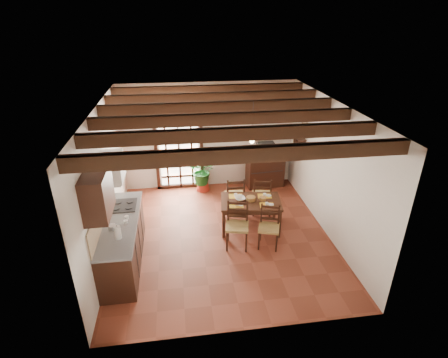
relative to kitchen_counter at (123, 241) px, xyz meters
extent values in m
plane|color=brown|center=(1.96, 0.60, -0.47)|extent=(5.00, 5.00, 0.00)
cube|color=silver|center=(1.96, 3.10, 0.93)|extent=(4.50, 0.02, 2.80)
cube|color=silver|center=(1.96, -1.90, 0.93)|extent=(4.50, 0.02, 2.80)
cube|color=silver|center=(-0.29, 0.60, 0.93)|extent=(0.02, 5.00, 2.80)
cube|color=silver|center=(4.21, 0.60, 0.93)|extent=(0.02, 5.00, 2.80)
cube|color=white|center=(1.96, 0.60, 2.33)|extent=(4.50, 5.00, 0.02)
cube|color=black|center=(1.96, -1.50, 2.22)|extent=(4.50, 0.14, 0.20)
cube|color=black|center=(1.96, -0.66, 2.22)|extent=(4.50, 0.14, 0.20)
cube|color=black|center=(1.96, 0.18, 2.22)|extent=(4.50, 0.14, 0.20)
cube|color=black|center=(1.96, 1.02, 2.22)|extent=(4.50, 0.14, 0.20)
cube|color=black|center=(1.96, 1.86, 2.22)|extent=(4.50, 0.14, 0.20)
cube|color=black|center=(1.96, 2.70, 2.22)|extent=(4.50, 0.14, 0.20)
cube|color=white|center=(1.16, 3.09, 0.63)|extent=(1.01, 0.02, 2.11)
cube|color=black|center=(1.16, 3.04, 1.77)|extent=(1.26, 0.10, 0.08)
cube|color=black|center=(0.57, 3.04, 0.63)|extent=(0.08, 0.10, 2.28)
cube|color=black|center=(1.75, 3.04, 0.63)|extent=(0.08, 0.10, 2.28)
cube|color=black|center=(1.16, 3.02, 0.63)|extent=(1.01, 0.03, 2.02)
cube|color=black|center=(0.01, 0.00, -0.03)|extent=(0.60, 2.20, 0.88)
cube|color=slate|center=(0.01, 0.00, 0.43)|extent=(0.64, 2.25, 0.04)
cube|color=tan|center=(-0.28, 0.00, 0.66)|extent=(0.02, 2.20, 0.50)
cube|color=black|center=(-0.12, -0.70, 1.38)|extent=(0.35, 0.80, 0.70)
cube|color=white|center=(-0.09, 0.55, 1.28)|extent=(0.38, 0.60, 0.50)
cube|color=silver|center=(-0.09, 0.55, 1.01)|extent=(0.32, 0.55, 0.04)
cube|color=black|center=(0.01, 0.55, 0.45)|extent=(0.50, 0.55, 0.02)
cylinder|color=white|center=(0.06, -0.55, 0.56)|extent=(0.11, 0.11, 0.24)
cylinder|color=silver|center=(-0.09, -0.25, 0.48)|extent=(0.14, 0.14, 0.10)
cube|color=#391E12|center=(2.61, 0.81, 0.19)|extent=(1.37, 0.98, 0.05)
cube|color=#391E12|center=(2.61, 0.81, 0.13)|extent=(1.23, 0.88, 0.09)
cube|color=#391E12|center=(3.23, 1.08, -0.15)|extent=(0.07, 0.07, 0.65)
cube|color=#391E12|center=(2.08, 1.23, -0.15)|extent=(0.07, 0.07, 0.65)
cube|color=#391E12|center=(3.14, 0.38, -0.15)|extent=(0.07, 0.07, 0.65)
cube|color=#391E12|center=(1.98, 0.53, -0.15)|extent=(0.07, 0.07, 0.65)
cube|color=#A08144|center=(2.21, 0.19, 0.00)|extent=(0.52, 0.51, 0.05)
cube|color=black|center=(2.24, 0.36, 0.25)|extent=(0.44, 0.13, 0.49)
cube|color=black|center=(2.21, 0.19, -0.24)|extent=(0.50, 0.48, 0.48)
cube|color=#A08144|center=(2.84, 0.11, -0.04)|extent=(0.51, 0.50, 0.05)
cube|color=black|center=(2.89, 0.26, 0.18)|extent=(0.40, 0.16, 0.45)
cube|color=black|center=(2.84, 0.11, -0.26)|extent=(0.48, 0.47, 0.44)
cube|color=#A08144|center=(2.38, 1.51, -0.01)|extent=(0.45, 0.43, 0.05)
cube|color=black|center=(2.37, 1.33, 0.23)|extent=(0.44, 0.05, 0.48)
cube|color=black|center=(2.38, 1.51, -0.24)|extent=(0.43, 0.41, 0.47)
cube|color=#A08144|center=(3.01, 1.42, 0.00)|extent=(0.51, 0.50, 0.05)
cube|color=black|center=(2.97, 1.25, 0.24)|extent=(0.44, 0.12, 0.48)
cube|color=black|center=(3.01, 1.42, -0.24)|extent=(0.49, 0.47, 0.47)
cube|color=gold|center=(2.29, 0.61, 0.16)|extent=(0.29, 0.22, 0.01)
cube|color=gold|center=(2.93, 0.61, 0.16)|extent=(0.29, 0.22, 0.01)
cube|color=gold|center=(2.29, 1.01, 0.16)|extent=(0.29, 0.22, 0.01)
cube|color=gold|center=(2.93, 1.01, 0.16)|extent=(0.29, 0.22, 0.01)
cylinder|color=olive|center=(2.61, 0.81, 0.20)|extent=(0.20, 0.20, 0.08)
imported|color=white|center=(2.39, 0.88, 0.24)|extent=(0.23, 0.23, 0.05)
cube|color=black|center=(3.44, 2.83, -0.06)|extent=(1.02, 0.53, 0.83)
cube|color=black|center=(3.44, 2.83, 0.55)|extent=(0.47, 0.43, 0.40)
cube|color=black|center=(3.44, 2.62, 0.55)|extent=(0.37, 0.03, 0.30)
cube|color=white|center=(3.46, 3.08, 1.28)|extent=(0.25, 0.03, 0.32)
cone|color=maroon|center=(1.74, 2.79, -0.36)|extent=(0.36, 0.36, 0.22)
imported|color=#144C19|center=(1.74, 2.79, 0.10)|extent=(1.98, 1.78, 1.95)
cube|color=black|center=(4.10, 2.20, 1.08)|extent=(0.20, 0.42, 0.03)
cube|color=black|center=(4.10, 2.03, 0.99)|extent=(0.18, 0.03, 0.18)
cube|color=black|center=(4.10, 2.37, 0.99)|extent=(0.18, 0.03, 0.18)
imported|color=#B2BFB2|center=(4.10, 2.20, 1.18)|extent=(0.15, 0.15, 0.15)
sphere|color=gold|center=(4.10, 2.20, 1.39)|extent=(0.14, 0.14, 0.14)
cylinder|color=#144C19|center=(4.10, 2.20, 1.24)|extent=(0.01, 0.01, 0.28)
cube|color=brown|center=(4.18, 2.20, 1.58)|extent=(0.03, 0.32, 0.32)
cube|color=#C3B292|center=(4.17, 2.20, 1.58)|extent=(0.01, 0.26, 0.26)
cylinder|color=black|center=(2.61, 0.91, 1.98)|extent=(0.01, 0.01, 0.70)
cone|color=#F0EDC1|center=(2.61, 0.91, 1.61)|extent=(0.36, 0.36, 0.14)
sphere|color=#FFD88C|center=(2.61, 0.91, 1.53)|extent=(0.09, 0.09, 0.09)
camera|label=1|loc=(1.13, -5.58, 3.86)|focal=28.00mm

